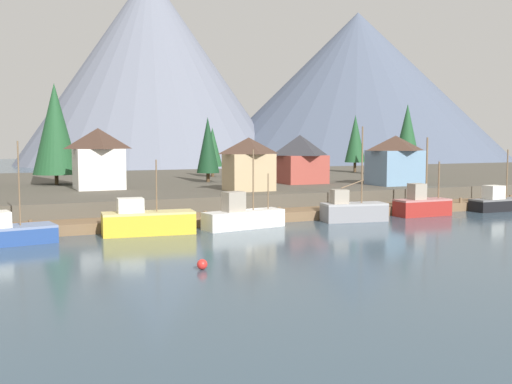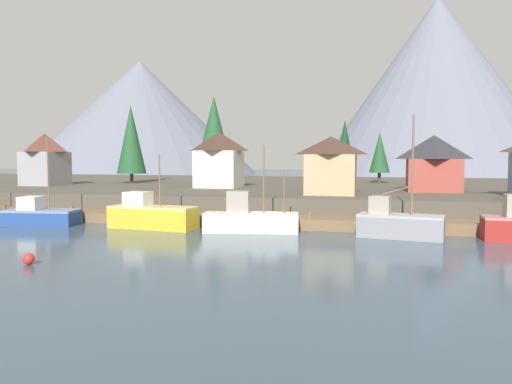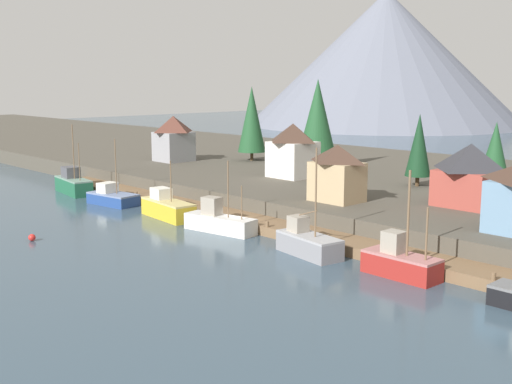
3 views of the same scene
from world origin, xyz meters
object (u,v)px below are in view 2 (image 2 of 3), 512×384
house_red (433,163)px  fishing_boat_grey (399,224)px  conifer_near_left (380,153)px  fishing_boat_white (249,219)px  fishing_boat_yellow (151,215)px  fishing_boat_blue (40,215)px  conifer_near_right (131,139)px  house_white (219,159)px  house_tan (331,165)px  house_grey (45,159)px  conifer_back_left (214,135)px  channel_buoy (29,259)px  conifer_back_right (345,149)px

house_red → fishing_boat_grey: bearing=-102.8°
house_red → conifer_near_left: conifer_near_left is taller
fishing_boat_white → conifer_near_left: size_ratio=1.08×
fishing_boat_yellow → house_red: size_ratio=1.28×
fishing_boat_blue → conifer_near_right: bearing=93.4°
house_white → house_tan: 18.33m
fishing_boat_white → fishing_boat_yellow: bearing=169.8°
fishing_boat_grey → house_red: fishing_boat_grey is taller
conifer_near_right → house_white: bearing=-26.0°
fishing_boat_grey → house_white: 31.36m
fishing_boat_grey → house_grey: size_ratio=1.33×
conifer_back_left → fishing_boat_grey: bearing=-49.7°
house_red → conifer_back_left: 32.83m
fishing_boat_grey → house_white: size_ratio=1.34×
house_tan → fishing_boat_blue: bearing=-155.4°
fishing_boat_blue → house_grey: (-14.71, 20.43, 5.35)m
fishing_boat_blue → fishing_boat_grey: size_ratio=0.85×
fishing_boat_yellow → channel_buoy: (-0.32, -16.04, -0.85)m
house_red → house_grey: size_ratio=0.89×
fishing_boat_white → conifer_near_left: 40.07m
house_grey → conifer_back_right: (41.77, 7.08, 1.38)m
conifer_near_left → conifer_near_right: 38.94m
house_white → conifer_back_left: (-3.91, 9.45, 3.61)m
fishing_boat_blue → fishing_boat_grey: fishing_boat_grey is taller
conifer_near_left → channel_buoy: conifer_near_left is taller
house_tan → conifer_near_right: size_ratio=0.51×
conifer_near_left → conifer_back_left: bearing=-163.8°
fishing_boat_blue → house_tan: bearing=16.2°
conifer_near_right → conifer_back_right: bearing=-4.5°
conifer_near_right → conifer_near_left: bearing=12.1°
conifer_back_left → conifer_back_right: bearing=-10.4°
fishing_boat_white → house_grey: 41.16m
house_grey → conifer_near_left: conifer_near_left is taller
house_grey → conifer_near_left: (46.41, 17.91, 0.93)m
conifer_near_left → house_grey: bearing=-158.9°
fishing_boat_grey → house_red: (4.57, 20.18, 4.74)m
house_white → house_tan: (15.66, -9.51, -0.58)m
fishing_boat_white → channel_buoy: 18.65m
house_red → house_grey: bearing=-180.0°
house_grey → conifer_back_left: conifer_back_left is taller
conifer_near_right → conifer_back_right: 33.52m
conifer_near_right → house_red: bearing=-12.4°
fishing_boat_grey → house_white: house_white is taller
house_white → house_tan: house_white is taller
conifer_near_right → fishing_boat_blue: bearing=-78.2°
house_red → house_tan: bearing=-143.7°
house_tan → conifer_back_left: size_ratio=0.47×
house_tan → conifer_near_left: conifer_near_left is taller
house_grey → conifer_back_left: (21.80, 10.74, 3.57)m
conifer_near_right → conifer_back_left: conifer_back_left is taller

